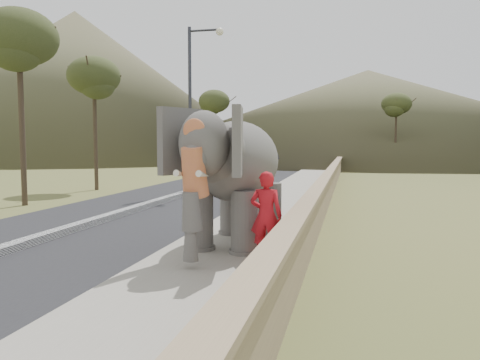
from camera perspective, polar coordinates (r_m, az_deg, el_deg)
name	(u,v)px	position (r m, az deg, el deg)	size (l,w,h in m)	color
ground	(217,268)	(9.66, -2.86, -10.66)	(160.00, 160.00, 0.00)	olive
road	(171,200)	(20.57, -8.47, -2.43)	(7.00, 120.00, 0.03)	black
median	(171,198)	(20.56, -8.47, -2.17)	(0.35, 120.00, 0.22)	black
walkway	(285,202)	(19.28, 5.48, -2.70)	(3.00, 120.00, 0.15)	#9E9687
parapet	(326,192)	(19.08, 10.40, -1.40)	(0.30, 120.00, 1.10)	tan
lamppost	(196,93)	(22.91, -5.38, 10.50)	(1.76, 0.36, 8.00)	#323137
signboard	(198,161)	(22.44, -5.12, 2.36)	(0.60, 0.08, 2.40)	#2D2D33
hill_left	(77,85)	(76.22, -19.29, 10.83)	(60.00, 60.00, 22.00)	brown
hill_far	(367,114)	(79.10, 15.22, 7.78)	(80.00, 80.00, 14.00)	brown
elephant_and_man	(238,180)	(11.02, -0.29, 0.04)	(2.60, 4.43, 3.05)	#65605B
motorcyclist	(271,163)	(38.57, 3.83, 2.02)	(1.74, 1.98, 1.94)	maroon
trees	(427,125)	(35.21, 21.86, 6.22)	(47.02, 35.17, 8.05)	#473828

